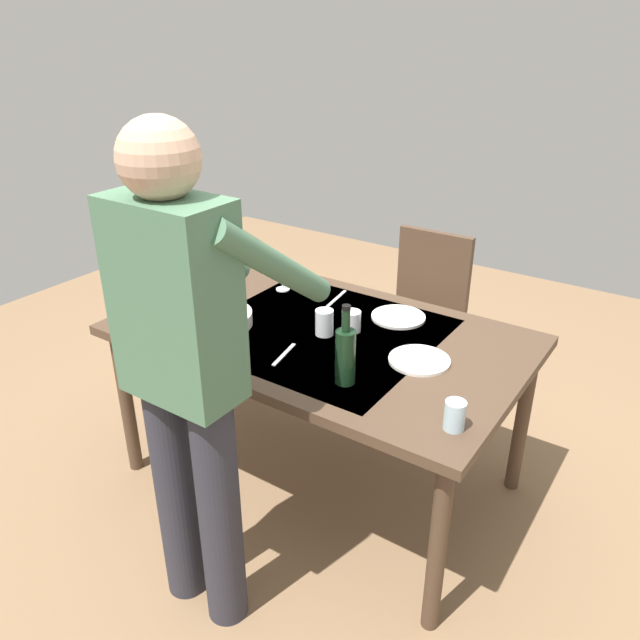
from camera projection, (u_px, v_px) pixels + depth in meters
The scene contains 14 objects.
ground_plane at pixel (320, 476), 2.86m from camera, with size 6.00×6.00×0.00m, color #846647.
dining_table at pixel (320, 346), 2.56m from camera, with size 1.64×1.00×0.75m.
chair_near at pixel (423, 308), 3.25m from camera, with size 0.40×0.40×0.91m.
person_server at pixel (187, 366), 1.85m from camera, with size 0.42×0.61×1.69m.
wine_bottle at pixel (345, 354), 2.13m from camera, with size 0.07×0.07×0.30m.
wine_glass_left at pixel (282, 269), 2.87m from camera, with size 0.07×0.07×0.15m.
water_cup_near_left at pixel (324, 322), 2.48m from camera, with size 0.07×0.07×0.11m, color silver.
water_cup_near_right at pixel (455, 415), 1.91m from camera, with size 0.07×0.07×0.10m, color silver.
water_cup_far_left at pixel (351, 321), 2.51m from camera, with size 0.08×0.08×0.09m, color silver.
serving_bowl_pasta at pixel (216, 318), 2.57m from camera, with size 0.30×0.30×0.07m.
dinner_plate_near at pixel (419, 360), 2.30m from camera, with size 0.23×0.23×0.01m, color white.
dinner_plate_far at pixel (398, 317), 2.64m from camera, with size 0.23×0.23×0.01m, color white.
table_knife at pixel (336, 299), 2.82m from camera, with size 0.01×0.20×0.01m, color silver.
table_fork at pixel (284, 354), 2.35m from camera, with size 0.01×0.18×0.01m, color silver.
Camera 1 is at (-1.27, 1.87, 1.90)m, focal length 34.81 mm.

